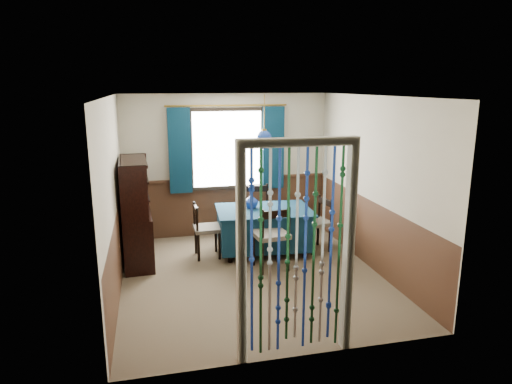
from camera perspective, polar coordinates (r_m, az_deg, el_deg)
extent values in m
plane|color=brown|center=(6.56, -0.50, -10.50)|extent=(4.00, 4.00, 0.00)
plane|color=silver|center=(6.00, -0.55, 11.90)|extent=(4.00, 4.00, 0.00)
plane|color=beige|center=(8.09, -3.66, 3.32)|extent=(3.60, 0.00, 3.60)
plane|color=beige|center=(4.31, 5.38, -5.69)|extent=(3.60, 0.00, 3.60)
plane|color=beige|center=(6.04, -17.43, -0.70)|extent=(0.00, 4.00, 4.00)
plane|color=beige|center=(6.78, 14.48, 0.98)|extent=(0.00, 4.00, 4.00)
plane|color=#472B1B|center=(8.23, -3.56, -1.84)|extent=(3.60, 0.00, 3.60)
plane|color=#472B1B|center=(4.62, 5.11, -14.46)|extent=(3.60, 0.00, 3.60)
plane|color=#472B1B|center=(6.25, -16.82, -7.38)|extent=(0.00, 4.00, 4.00)
plane|color=#472B1B|center=(6.97, 14.02, -5.06)|extent=(0.00, 4.00, 4.00)
cube|color=black|center=(7.99, -3.63, 5.38)|extent=(1.32, 0.12, 1.42)
cube|color=#0B273A|center=(7.33, 0.98, -4.53)|extent=(1.50, 1.07, 0.56)
cube|color=#0B273A|center=(7.25, 0.99, -2.29)|extent=(1.56, 1.14, 0.03)
cylinder|color=black|center=(7.04, -3.26, -8.21)|extent=(0.07, 0.07, 0.14)
cylinder|color=black|center=(7.24, 6.07, -7.64)|extent=(0.07, 0.07, 0.14)
cylinder|color=black|center=(7.70, -3.80, -6.28)|extent=(0.07, 0.07, 0.14)
cylinder|color=black|center=(7.88, 4.73, -5.83)|extent=(0.07, 0.07, 0.14)
cylinder|color=black|center=(6.52, 0.79, -8.33)|extent=(0.05, 0.05, 0.49)
cylinder|color=black|center=(6.66, 4.03, -7.88)|extent=(0.05, 0.05, 0.49)
cylinder|color=black|center=(6.85, -0.33, -7.23)|extent=(0.05, 0.05, 0.49)
cylinder|color=black|center=(6.98, 2.78, -6.84)|extent=(0.05, 0.05, 0.49)
cube|color=#5B5549|center=(6.66, 1.84, -5.32)|extent=(0.53, 0.51, 0.07)
cube|color=black|center=(6.37, 2.52, -2.80)|extent=(0.42, 0.09, 0.11)
cylinder|color=black|center=(6.35, 0.83, -4.29)|extent=(0.04, 0.04, 0.48)
cylinder|color=black|center=(6.49, 4.14, -3.92)|extent=(0.04, 0.04, 0.48)
cylinder|color=black|center=(8.18, 1.37, -3.82)|extent=(0.05, 0.05, 0.48)
cylinder|color=black|center=(8.17, -1.35, -3.84)|extent=(0.05, 0.05, 0.48)
cylinder|color=black|center=(7.83, 1.51, -4.61)|extent=(0.05, 0.05, 0.48)
cylinder|color=black|center=(7.82, -1.34, -4.63)|extent=(0.05, 0.05, 0.48)
cube|color=#5B5549|center=(7.92, 0.05, -2.34)|extent=(0.55, 0.53, 0.06)
cube|color=black|center=(8.02, 0.01, 0.45)|extent=(0.41, 0.12, 0.11)
cylinder|color=black|center=(8.06, 1.39, -0.58)|extent=(0.04, 0.04, 0.47)
cylinder|color=black|center=(8.05, -1.37, -0.60)|extent=(0.04, 0.04, 0.47)
cylinder|color=black|center=(7.39, -7.52, -6.03)|extent=(0.04, 0.04, 0.43)
cylinder|color=black|center=(7.07, -7.18, -6.93)|extent=(0.04, 0.04, 0.43)
cylinder|color=black|center=(7.43, -5.04, -5.85)|extent=(0.04, 0.04, 0.43)
cylinder|color=black|center=(7.11, -4.58, -6.74)|extent=(0.04, 0.04, 0.43)
cube|color=#5B5549|center=(7.17, -6.13, -4.53)|extent=(0.41, 0.43, 0.06)
cube|color=black|center=(7.06, -7.57, -2.17)|extent=(0.05, 0.36, 0.10)
cylinder|color=black|center=(7.26, -7.70, -2.85)|extent=(0.04, 0.04, 0.42)
cylinder|color=black|center=(6.93, -7.37, -3.61)|extent=(0.04, 0.04, 0.42)
cylinder|color=black|center=(7.49, 9.21, -5.78)|extent=(0.04, 0.04, 0.44)
cylinder|color=black|center=(7.77, 7.76, -5.03)|extent=(0.04, 0.04, 0.44)
cylinder|color=black|center=(7.32, 7.04, -6.17)|extent=(0.04, 0.04, 0.44)
cylinder|color=black|center=(7.60, 5.64, -5.38)|extent=(0.04, 0.04, 0.44)
cube|color=#5B5549|center=(7.46, 7.47, -3.77)|extent=(0.49, 0.51, 0.06)
cube|color=black|center=(7.47, 8.68, -1.21)|extent=(0.11, 0.37, 0.10)
cylinder|color=black|center=(7.37, 9.40, -2.56)|extent=(0.04, 0.04, 0.43)
cylinder|color=black|center=(7.65, 7.92, -1.91)|extent=(0.04, 0.04, 0.43)
cube|color=black|center=(7.19, -14.55, -5.40)|extent=(0.47, 1.23, 0.79)
cube|color=black|center=(6.42, -15.04, -0.32)|extent=(0.37, 0.07, 0.79)
cube|color=black|center=(7.55, -14.83, 1.68)|extent=(0.37, 0.07, 0.79)
cube|color=black|center=(6.91, -15.11, 3.79)|extent=(0.42, 1.22, 0.04)
cube|color=black|center=(6.99, -16.47, 0.68)|extent=(0.08, 1.19, 0.79)
cube|color=black|center=(7.01, -14.62, -0.15)|extent=(0.37, 1.14, 0.02)
cube|color=black|center=(6.95, -14.75, 1.93)|extent=(0.37, 1.14, 0.02)
cylinder|color=olive|center=(7.00, 1.04, 9.32)|extent=(0.01, 0.01, 0.68)
ellipsoid|color=navy|center=(7.03, 1.03, 6.56)|extent=(0.24, 0.24, 0.29)
cylinder|color=olive|center=(7.01, 1.03, 7.75)|extent=(0.07, 0.07, 0.03)
imported|color=navy|center=(7.30, -0.62, -1.18)|extent=(0.23, 0.23, 0.22)
imported|color=beige|center=(6.70, -14.52, -0.43)|extent=(0.22, 0.22, 0.05)
imported|color=beige|center=(7.34, -14.34, -1.12)|extent=(0.18, 0.18, 0.16)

